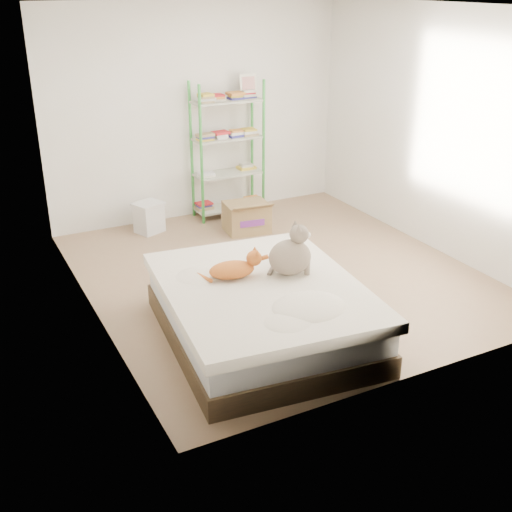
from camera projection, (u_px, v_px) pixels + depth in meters
room at (281, 151)px, 6.13m from camera, size 3.81×4.21×2.61m
bed at (262, 311)px, 5.38m from camera, size 1.76×2.11×0.50m
orange_cat at (232, 268)px, 5.37m from camera, size 0.50×0.33×0.19m
grey_cat at (290, 250)px, 5.39m from camera, size 0.45×0.40×0.45m
shelf_unit at (228, 146)px, 7.95m from camera, size 0.88×0.36×1.74m
cardboard_box at (247, 217)px, 7.69m from camera, size 0.55×0.54×0.41m
white_bin at (149, 217)px, 7.66m from camera, size 0.40×0.38×0.37m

